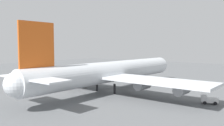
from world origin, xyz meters
TOP-DOWN VIEW (x-y plane):
  - ground_plane at (0.00, 0.00)m, footprint 288.13×288.13m
  - cargo_airplane at (-0.34, -0.00)m, footprint 72.03×66.91m
  - cargo_loader at (1.87, -30.11)m, footprint 3.38×4.36m
  - safety_cone_nose at (32.42, -2.52)m, footprint 0.44×0.44m

SIDE VIEW (x-z plane):
  - ground_plane at x=0.00m, z-range 0.00..0.00m
  - safety_cone_nose at x=32.42m, z-range 0.00..0.62m
  - cargo_loader at x=1.87m, z-range -0.01..2.19m
  - cargo_airplane at x=-0.34m, z-range -3.93..16.37m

